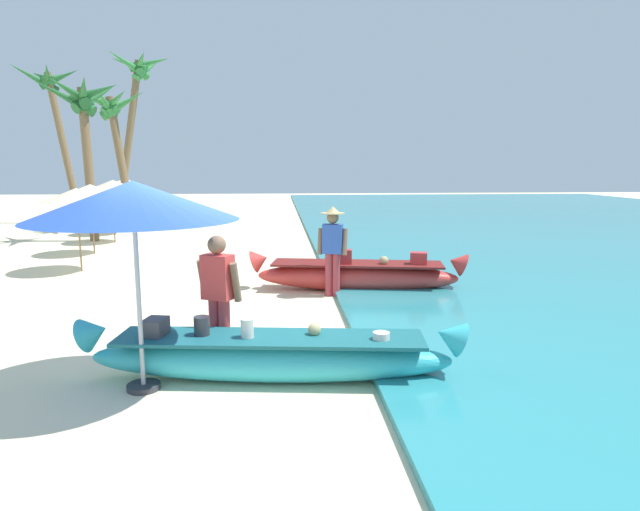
# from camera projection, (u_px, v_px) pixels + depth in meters

# --- Properties ---
(ground_plane) EXTENTS (80.00, 80.00, 0.00)m
(ground_plane) POSITION_uv_depth(u_px,v_px,m) (222.00, 358.00, 6.89)
(ground_plane) COLOR beige
(boat_cyan_foreground) EXTENTS (4.43, 1.13, 0.78)m
(boat_cyan_foreground) POSITION_uv_depth(u_px,v_px,m) (269.00, 356.00, 6.14)
(boat_cyan_foreground) COLOR #33B2BC
(boat_cyan_foreground) RESTS_ON ground
(boat_red_midground) EXTENTS (4.24, 1.40, 0.84)m
(boat_red_midground) POSITION_uv_depth(u_px,v_px,m) (357.00, 275.00, 10.53)
(boat_red_midground) COLOR red
(boat_red_midground) RESTS_ON ground
(person_vendor_hatted) EXTENTS (0.58, 0.44, 1.68)m
(person_vendor_hatted) POSITION_uv_depth(u_px,v_px,m) (333.00, 245.00, 9.98)
(person_vendor_hatted) COLOR #B2383D
(person_vendor_hatted) RESTS_ON ground
(person_tourist_customer) EXTENTS (0.58, 0.42, 1.60)m
(person_tourist_customer) POSITION_uv_depth(u_px,v_px,m) (219.00, 293.00, 6.53)
(person_tourist_customer) COLOR #B2383D
(person_tourist_customer) RESTS_ON ground
(patio_umbrella_large) EXTENTS (2.18, 2.18, 2.27)m
(patio_umbrella_large) POSITION_uv_depth(u_px,v_px,m) (133.00, 201.00, 5.58)
(patio_umbrella_large) COLOR #B7B7BC
(patio_umbrella_large) RESTS_ON ground
(parasol_row_0) EXTENTS (1.60, 1.60, 1.91)m
(parasol_row_0) POSITION_uv_depth(u_px,v_px,m) (76.00, 195.00, 12.19)
(parasol_row_0) COLOR #8E6B47
(parasol_row_0) RESTS_ON ground
(parasol_row_1) EXTENTS (1.60, 1.60, 1.91)m
(parasol_row_1) POSITION_uv_depth(u_px,v_px,m) (90.00, 190.00, 14.63)
(parasol_row_1) COLOR #8E6B47
(parasol_row_1) RESTS_ON ground
(parasol_row_2) EXTENTS (1.60, 1.60, 1.91)m
(parasol_row_2) POSITION_uv_depth(u_px,v_px,m) (112.00, 187.00, 16.85)
(parasol_row_2) COLOR #8E6B47
(parasol_row_2) RESTS_ON ground
(parasol_row_3) EXTENTS (1.60, 1.60, 1.91)m
(parasol_row_3) POSITION_uv_depth(u_px,v_px,m) (113.00, 185.00, 18.84)
(parasol_row_3) COLOR #8E6B47
(parasol_row_3) RESTS_ON ground
(parasol_row_4) EXTENTS (1.60, 1.60, 1.91)m
(parasol_row_4) POSITION_uv_depth(u_px,v_px,m) (125.00, 183.00, 20.94)
(parasol_row_4) COLOR #8E6B47
(parasol_row_4) RESTS_ON ground
(palm_tree_tall_inland) EXTENTS (2.59, 2.42, 6.87)m
(palm_tree_tall_inland) POSITION_uv_depth(u_px,v_px,m) (135.00, 88.00, 21.61)
(palm_tree_tall_inland) COLOR brown
(palm_tree_tall_inland) RESTS_ON ground
(palm_tree_leaning_seaward) EXTENTS (2.51, 2.38, 6.46)m
(palm_tree_leaning_seaward) POSITION_uv_depth(u_px,v_px,m) (52.00, 100.00, 22.02)
(palm_tree_leaning_seaward) COLOR brown
(palm_tree_leaning_seaward) RESTS_ON ground
(palm_tree_mid_cluster) EXTENTS (2.65, 2.76, 5.12)m
(palm_tree_mid_cluster) POSITION_uv_depth(u_px,v_px,m) (82.00, 110.00, 16.77)
(palm_tree_mid_cluster) COLOR brown
(palm_tree_mid_cluster) RESTS_ON ground
(palm_tree_far_behind) EXTENTS (2.65, 2.19, 5.12)m
(palm_tree_far_behind) POSITION_uv_depth(u_px,v_px,m) (112.00, 116.00, 19.14)
(palm_tree_far_behind) COLOR brown
(palm_tree_far_behind) RESTS_ON ground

